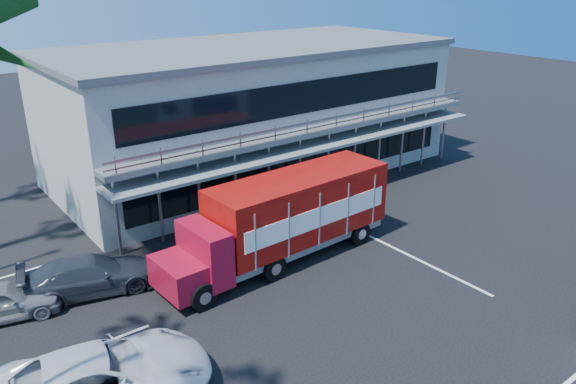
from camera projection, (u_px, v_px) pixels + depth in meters
ground at (415, 291)px, 20.80m from camera, size 120.00×120.00×0.00m
building at (252, 109)px, 32.15m from camera, size 22.40×12.00×7.30m
red_truck at (286, 216)px, 22.50m from camera, size 10.32×2.84×3.44m
parked_car_c at (101, 378)px, 15.13m from camera, size 6.45×3.94×1.67m
parked_car_d at (90, 275)px, 20.52m from camera, size 5.10×3.01×1.39m
parked_car_e at (0, 301)px, 18.97m from camera, size 4.13×2.44×1.32m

